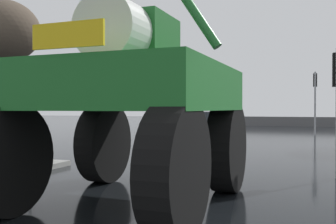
# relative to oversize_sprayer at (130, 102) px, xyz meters

# --- Properties ---
(ground_plane) EXTENTS (120.00, 120.00, 0.00)m
(ground_plane) POSITION_rel_oversize_sprayer_xyz_m (-0.23, 10.24, -1.86)
(ground_plane) COLOR black
(oversize_sprayer) EXTENTS (4.08, 5.02, 4.31)m
(oversize_sprayer) POSITION_rel_oversize_sprayer_xyz_m (0.00, 0.00, 0.00)
(oversize_sprayer) COLOR black
(oversize_sprayer) RESTS_ON ground
(sedan_ahead) EXTENTS (2.06, 4.19, 1.52)m
(sedan_ahead) POSITION_rel_oversize_sprayer_xyz_m (-2.41, 17.75, -1.15)
(sedan_ahead) COLOR silver
(sedan_ahead) RESTS_ON ground
(traffic_signal_near_left) EXTENTS (0.24, 0.54, 3.38)m
(traffic_signal_near_left) POSITION_rel_oversize_sprayer_xyz_m (-5.56, 4.11, 0.60)
(traffic_signal_near_left) COLOR #A8AAAF
(traffic_signal_near_left) RESTS_ON ground
(traffic_signal_far_left) EXTENTS (0.24, 0.55, 4.05)m
(traffic_signal_far_left) POSITION_rel_oversize_sprayer_xyz_m (3.36, 20.13, 1.10)
(traffic_signal_far_left) COLOR #A8AAAF
(traffic_signal_far_left) RESTS_ON ground
(traffic_signal_far_right) EXTENTS (0.24, 0.55, 3.24)m
(traffic_signal_far_right) POSITION_rel_oversize_sprayer_xyz_m (-3.35, 20.14, 0.50)
(traffic_signal_far_right) COLOR #A8AAAF
(traffic_signal_far_right) RESTS_ON ground
(bare_tree_left) EXTENTS (3.62, 3.62, 7.13)m
(bare_tree_left) POSITION_rel_oversize_sprayer_xyz_m (-11.30, 8.93, 3.68)
(bare_tree_left) COLOR #473828
(bare_tree_left) RESTS_ON ground
(roadside_barrier) EXTENTS (27.90, 0.24, 0.90)m
(roadside_barrier) POSITION_rel_oversize_sprayer_xyz_m (-0.23, 32.86, -1.41)
(roadside_barrier) COLOR #59595B
(roadside_barrier) RESTS_ON ground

